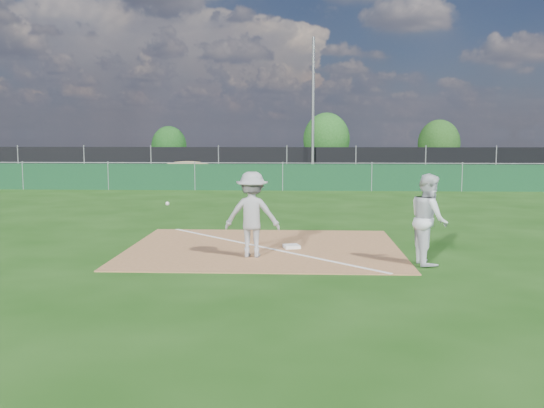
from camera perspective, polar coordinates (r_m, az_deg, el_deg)
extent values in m
plane|color=#16400D|center=(22.46, 0.63, 0.09)|extent=(90.00, 90.00, 0.00)
cube|color=#98653C|center=(13.56, -0.77, -4.15)|extent=(6.00, 5.00, 0.02)
cube|color=white|center=(13.56, -0.77, -4.09)|extent=(5.01, 5.01, 0.01)
cube|color=#0F371D|center=(27.38, 1.01, 2.52)|extent=(44.00, 0.05, 1.20)
ellipsoid|color=#987D49|center=(31.40, -7.96, 2.95)|extent=(3.38, 2.60, 1.17)
cube|color=black|center=(35.35, 1.40, 3.92)|extent=(46.00, 0.04, 1.80)
cube|color=black|center=(40.39, 1.56, 2.98)|extent=(46.00, 9.00, 0.01)
cylinder|color=slate|center=(35.04, 3.89, 8.95)|extent=(0.16, 0.16, 8.00)
cube|color=white|center=(13.51, 1.85, -4.01)|extent=(0.42, 0.42, 0.07)
imported|color=#A5A5A8|center=(12.44, -1.88, -0.98)|extent=(1.16, 0.70, 1.76)
sphere|color=white|center=(12.38, -9.82, 0.04)|extent=(0.08, 0.08, 0.08)
imported|color=silver|center=(12.18, 14.54, -1.39)|extent=(0.74, 0.91, 1.78)
imported|color=#95979C|center=(41.24, -5.41, 4.03)|extent=(4.24, 1.73, 1.44)
imported|color=black|center=(39.96, 2.93, 4.11)|extent=(5.00, 1.94, 1.62)
imported|color=black|center=(39.24, 7.50, 3.89)|extent=(5.36, 3.38, 1.45)
cylinder|color=#382316|center=(47.38, -9.64, 3.95)|extent=(0.24, 0.24, 0.89)
ellipsoid|color=#123F12|center=(47.34, -9.67, 5.39)|extent=(2.68, 2.68, 3.08)
cylinder|color=#382316|center=(46.53, 5.13, 4.15)|extent=(0.24, 0.24, 1.18)
ellipsoid|color=#184C15|center=(46.49, 5.15, 6.08)|extent=(3.53, 3.53, 4.05)
cylinder|color=#382316|center=(46.40, 15.38, 3.83)|extent=(0.24, 0.24, 1.02)
ellipsoid|color=#184012|center=(46.36, 15.43, 5.51)|extent=(3.05, 3.05, 3.51)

